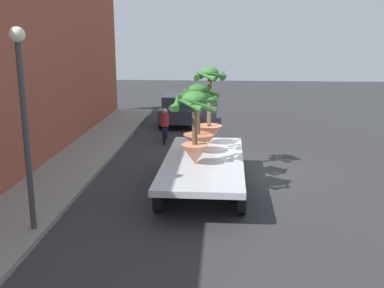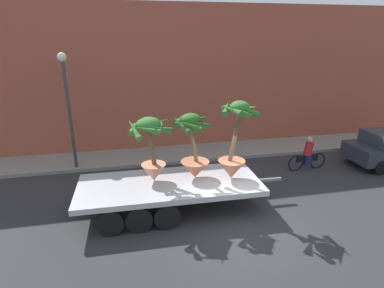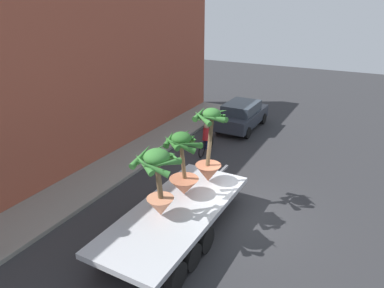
% 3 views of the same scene
% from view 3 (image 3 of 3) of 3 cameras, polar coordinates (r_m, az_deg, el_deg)
% --- Properties ---
extents(ground_plane, '(60.00, 60.00, 0.00)m').
position_cam_3_polar(ground_plane, '(12.71, 7.29, -11.22)').
color(ground_plane, '#2D2D30').
extents(sidewalk, '(24.00, 2.20, 0.15)m').
position_cam_3_polar(sidewalk, '(15.51, -14.27, -4.83)').
color(sidewalk, gray).
rests_on(sidewalk, ground).
extents(building_facade, '(24.00, 1.20, 7.07)m').
position_cam_3_polar(building_facade, '(15.49, -20.27, 8.14)').
color(building_facade, '#9E4C38').
rests_on(building_facade, ground).
extents(flatbed_trailer, '(7.03, 2.54, 0.98)m').
position_cam_3_polar(flatbed_trailer, '(11.02, -3.24, -12.07)').
color(flatbed_trailer, '#B7BABF').
rests_on(flatbed_trailer, ground).
extents(potted_palm_rear, '(1.50, 1.55, 2.20)m').
position_cam_3_polar(potted_palm_rear, '(10.17, -5.51, -5.83)').
color(potted_palm_rear, tan).
rests_on(potted_palm_rear, flatbed_trailer).
extents(potted_palm_middle, '(1.34, 1.34, 2.26)m').
position_cam_3_polar(potted_palm_middle, '(11.31, -1.45, -3.96)').
color(potted_palm_middle, '#B26647').
rests_on(potted_palm_middle, flatbed_trailer).
extents(potted_palm_front, '(1.28, 1.27, 2.67)m').
position_cam_3_polar(potted_palm_front, '(12.18, 2.86, -0.98)').
color(potted_palm_front, '#B26647').
rests_on(potted_palm_front, flatbed_trailer).
extents(cyclist, '(1.84, 0.36, 1.54)m').
position_cam_3_polar(cyclist, '(17.06, 2.34, 0.66)').
color(cyclist, black).
rests_on(cyclist, ground).
extents(parked_car, '(4.24, 1.95, 1.58)m').
position_cam_3_polar(parked_car, '(20.48, 8.14, 4.71)').
color(parked_car, '#2D333D').
rests_on(parked_car, ground).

